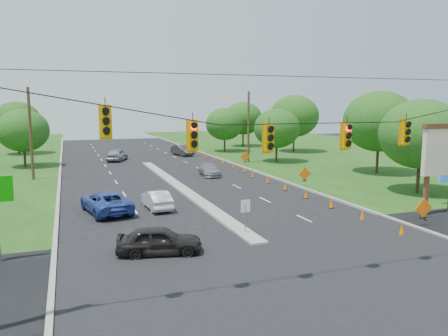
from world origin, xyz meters
name	(u,v)px	position (x,y,z in m)	size (l,w,h in m)	color
ground	(298,274)	(0.00, 0.00, 0.00)	(160.00, 160.00, 0.00)	black
cross_street	(298,274)	(0.00, 0.00, 0.00)	(160.00, 14.00, 0.02)	black
curb_left	(60,179)	(-10.10, 30.00, 0.00)	(0.25, 110.00, 0.16)	gray
curb_right	(246,169)	(10.10, 30.00, 0.00)	(0.25, 110.00, 0.16)	gray
median	(180,188)	(0.00, 21.00, 0.00)	(1.00, 34.00, 0.18)	gray
median_sign	(246,210)	(0.00, 6.00, 1.46)	(0.55, 0.06, 2.05)	gray
signal_span	(313,164)	(-0.05, -1.00, 4.97)	(25.60, 0.32, 9.00)	#422D1C
utility_pole_far_left	(31,134)	(-12.50, 30.00, 4.50)	(0.28, 0.28, 9.00)	#422D1C
utility_pole_far_right	(248,127)	(12.50, 35.00, 4.50)	(0.28, 0.28, 9.00)	#422D1C
pylon_sign	(443,155)	(14.31, 6.20, 4.00)	(5.90, 2.30, 6.12)	#59331E
cone_0	(402,229)	(8.32, 3.00, 0.35)	(0.32, 0.32, 0.70)	#E96400
cone_1	(362,215)	(8.32, 6.50, 0.35)	(0.32, 0.32, 0.70)	#E96400
cone_2	(331,203)	(8.32, 10.00, 0.35)	(0.32, 0.32, 0.70)	#E96400
cone_3	(306,194)	(8.32, 13.50, 0.35)	(0.32, 0.32, 0.70)	#E96400
cone_4	(285,186)	(8.32, 17.00, 0.35)	(0.32, 0.32, 0.70)	#E96400
cone_5	(268,180)	(8.32, 20.50, 0.35)	(0.32, 0.32, 0.70)	#E96400
cone_6	(253,174)	(8.32, 24.00, 0.35)	(0.32, 0.32, 0.70)	#E96400
cone_7	(245,169)	(8.92, 27.50, 0.35)	(0.32, 0.32, 0.70)	#E96400
cone_8	(233,165)	(8.92, 31.00, 0.35)	(0.32, 0.32, 0.70)	#E96400
cone_9	(223,161)	(8.92, 34.50, 0.35)	(0.32, 0.32, 0.70)	#E96400
cone_10	(214,158)	(8.92, 38.00, 0.35)	(0.32, 0.32, 0.70)	#E96400
cone_11	(206,155)	(8.92, 41.50, 0.35)	(0.32, 0.32, 0.70)	#E96400
cone_12	(199,153)	(8.92, 45.00, 0.35)	(0.32, 0.32, 0.70)	#E96400
work_sign_0	(424,209)	(10.80, 4.00, 1.09)	(1.27, 0.58, 1.37)	black
work_sign_1	(305,174)	(10.80, 18.00, 1.09)	(1.27, 0.58, 1.37)	black
work_sign_2	(245,157)	(10.80, 32.00, 1.09)	(1.27, 0.58, 1.37)	black
tree_5	(23,130)	(-14.00, 40.00, 4.34)	(5.88, 5.88, 6.86)	black
tree_6	(17,121)	(-16.00, 55.00, 4.96)	(6.72, 6.72, 7.84)	black
tree_7	(421,134)	(18.00, 12.00, 4.96)	(6.72, 6.72, 7.84)	black
tree_8	(379,121)	(22.00, 22.00, 5.58)	(7.56, 7.56, 8.82)	black
tree_9	(277,128)	(16.00, 34.00, 4.34)	(5.88, 5.88, 6.86)	black
tree_10	(294,116)	(24.00, 44.00, 5.58)	(7.56, 7.56, 8.82)	black
tree_11	(243,118)	(20.00, 55.00, 4.96)	(6.72, 6.72, 7.84)	black
tree_12	(225,124)	(14.00, 48.00, 4.34)	(5.88, 5.88, 6.86)	black
black_sedan	(159,240)	(-5.20, 4.52, 0.71)	(1.68, 4.18, 1.42)	black
white_sedan	(157,200)	(-3.45, 14.06, 0.66)	(1.40, 4.01, 1.32)	silver
blue_pickup	(106,202)	(-6.93, 14.11, 0.76)	(2.51, 5.45, 1.51)	#2C439E
silver_car_far	(209,170)	(4.60, 26.75, 0.63)	(1.77, 4.36, 1.26)	gray
silver_car_oncoming	(117,155)	(-3.11, 42.41, 0.81)	(1.90, 4.73, 1.61)	#92939F
dark_car_receding	(182,150)	(6.49, 45.46, 0.77)	(1.62, 4.66, 1.53)	#292929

